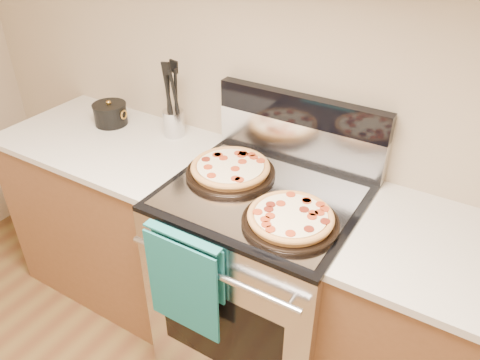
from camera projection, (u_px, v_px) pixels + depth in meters
The scene contains 15 objects.
wall_back at pixel (309, 62), 1.86m from camera, with size 4.00×4.00×0.00m, color tan.
range_body at pixel (261, 279), 2.10m from camera, with size 0.76×0.68×0.90m, color #B7B7BC.
oven_window at pixel (220, 331), 1.86m from camera, with size 0.56×0.01×0.40m, color black.
cooktop at pixel (264, 195), 1.85m from camera, with size 0.76×0.68×0.02m, color black.
backsplash_lower at pixel (299, 141), 2.02m from camera, with size 0.76×0.06×0.18m, color silver.
backsplash_upper at pixel (301, 109), 1.94m from camera, with size 0.76×0.06×0.12m, color black.
oven_handle at pixel (211, 272), 1.64m from camera, with size 0.03×0.03×0.70m, color silver.
dish_towel at pixel (185, 280), 1.75m from camera, with size 0.32×0.05×0.42m, color #177364, non-canonical shape.
foil_sheet at pixel (260, 196), 1.82m from camera, with size 0.70×0.55×0.01m, color gray.
cabinet_left at pixel (121, 216), 2.51m from camera, with size 1.00×0.62×0.88m, color brown.
countertop_left at pixel (108, 141), 2.26m from camera, with size 1.02×0.64×0.03m, color beige.
pepperoni_pizza_back at pixel (230, 169), 1.93m from camera, with size 0.37×0.37×0.05m, color #AA7134, non-canonical shape.
pepperoni_pizza_front at pixel (291, 219), 1.66m from camera, with size 0.34×0.34×0.05m, color #AA7134, non-canonical shape.
utensil_crock at pixel (174, 123), 2.25m from camera, with size 0.10×0.10×0.13m, color silver.
saucepan at pixel (110, 115), 2.36m from camera, with size 0.16×0.16×0.10m, color black.
Camera 1 is at (0.71, 0.30, 1.96)m, focal length 35.00 mm.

